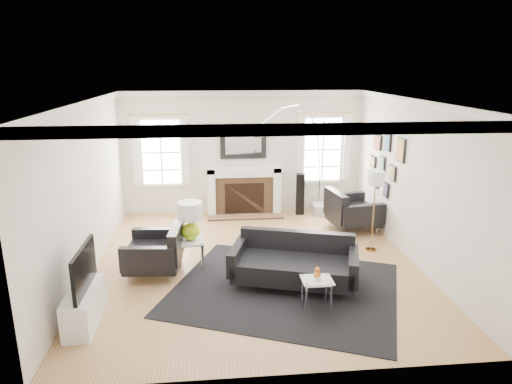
{
  "coord_description": "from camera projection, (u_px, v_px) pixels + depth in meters",
  "views": [
    {
      "loc": [
        -0.7,
        -7.31,
        3.34
      ],
      "look_at": [
        0.04,
        0.3,
        1.21
      ],
      "focal_mm": 32.0,
      "sensor_mm": 36.0,
      "label": 1
    }
  ],
  "objects": [
    {
      "name": "nesting_table",
      "position": [
        317.0,
        286.0,
        6.37
      ],
      "size": [
        0.43,
        0.36,
        0.47
      ],
      "color": "silver",
      "rests_on": "floor"
    },
    {
      "name": "floor",
      "position": [
        256.0,
        263.0,
        7.97
      ],
      "size": [
        6.0,
        6.0,
        0.0
      ],
      "primitive_type": "plane",
      "color": "#9D7A42",
      "rests_on": "ground"
    },
    {
      "name": "right_wall",
      "position": [
        414.0,
        182.0,
        7.85
      ],
      "size": [
        0.04,
        6.0,
        2.8
      ],
      "primitive_type": "cube",
      "color": "beige",
      "rests_on": "floor"
    },
    {
      "name": "armchair_right",
      "position": [
        350.0,
        212.0,
        9.5
      ],
      "size": [
        1.08,
        1.17,
        0.7
      ],
      "color": "black",
      "rests_on": "floor"
    },
    {
      "name": "speaker_tower",
      "position": [
        300.0,
        194.0,
        10.5
      ],
      "size": [
        0.22,
        0.22,
        0.96
      ],
      "primitive_type": "cube",
      "rotation": [
        0.0,
        0.0,
        -0.15
      ],
      "color": "black",
      "rests_on": "floor"
    },
    {
      "name": "arc_floor_lamp",
      "position": [
        292.0,
        159.0,
        9.57
      ],
      "size": [
        1.89,
        1.75,
        2.67
      ],
      "color": "silver",
      "rests_on": "floor"
    },
    {
      "name": "left_wall",
      "position": [
        86.0,
        190.0,
        7.34
      ],
      "size": [
        0.04,
        6.0,
        2.8
      ],
      "primitive_type": "cube",
      "color": "beige",
      "rests_on": "floor"
    },
    {
      "name": "area_rug",
      "position": [
        285.0,
        288.0,
        7.06
      ],
      "size": [
        4.12,
        3.81,
        0.01
      ],
      "primitive_type": "cube",
      "rotation": [
        0.0,
        0.0,
        -0.38
      ],
      "color": "black",
      "rests_on": "floor"
    },
    {
      "name": "mantel_mirror",
      "position": [
        243.0,
        142.0,
        10.36
      ],
      "size": [
        1.05,
        0.07,
        0.75
      ],
      "color": "black",
      "rests_on": "back_wall"
    },
    {
      "name": "crown_molding",
      "position": [
        256.0,
        104.0,
        7.23
      ],
      "size": [
        5.5,
        6.0,
        0.12
      ],
      "primitive_type": "cube",
      "color": "white",
      "rests_on": "back_wall"
    },
    {
      "name": "coffee_table",
      "position": [
        301.0,
        265.0,
        7.14
      ],
      "size": [
        0.77,
        0.77,
        0.34
      ],
      "color": "silver",
      "rests_on": "floor"
    },
    {
      "name": "sofa",
      "position": [
        294.0,
        263.0,
        7.15
      ],
      "size": [
        2.11,
        1.4,
        0.64
      ],
      "color": "black",
      "rests_on": "floor"
    },
    {
      "name": "gallery_wall",
      "position": [
        385.0,
        160.0,
        9.05
      ],
      "size": [
        0.04,
        1.73,
        1.29
      ],
      "color": "black",
      "rests_on": "right_wall"
    },
    {
      "name": "tv_unit",
      "position": [
        84.0,
        301.0,
        6.02
      ],
      "size": [
        0.35,
        1.0,
        1.09
      ],
      "color": "white",
      "rests_on": "floor"
    },
    {
      "name": "window_right",
      "position": [
        323.0,
        149.0,
        10.58
      ],
      "size": [
        1.24,
        0.15,
        1.62
      ],
      "color": "white",
      "rests_on": "back_wall"
    },
    {
      "name": "orange_vase",
      "position": [
        317.0,
        273.0,
        6.31
      ],
      "size": [
        0.1,
        0.1,
        0.17
      ],
      "color": "#C66119",
      "rests_on": "nesting_table"
    },
    {
      "name": "ceiling",
      "position": [
        256.0,
        101.0,
        7.22
      ],
      "size": [
        5.5,
        6.0,
        0.02
      ],
      "primitive_type": "cube",
      "color": "white",
      "rests_on": "back_wall"
    },
    {
      "name": "stick_floor_lamp",
      "position": [
        376.0,
        182.0,
        8.17
      ],
      "size": [
        0.31,
        0.31,
        1.52
      ],
      "color": "#AF7D3C",
      "rests_on": "floor"
    },
    {
      "name": "gourd_lamp",
      "position": [
        190.0,
        218.0,
        7.59
      ],
      "size": [
        0.41,
        0.41,
        0.66
      ],
      "color": "#B2D61A",
      "rests_on": "side_table_left"
    },
    {
      "name": "back_wall",
      "position": [
        243.0,
        153.0,
        10.47
      ],
      "size": [
        5.5,
        0.04,
        2.8
      ],
      "primitive_type": "cube",
      "color": "beige",
      "rests_on": "floor"
    },
    {
      "name": "window_left",
      "position": [
        161.0,
        152.0,
        10.23
      ],
      "size": [
        1.24,
        0.15,
        1.62
      ],
      "color": "white",
      "rests_on": "back_wall"
    },
    {
      "name": "armchair_left",
      "position": [
        157.0,
        252.0,
        7.5
      ],
      "size": [
        0.96,
        1.05,
        0.67
      ],
      "color": "black",
      "rests_on": "floor"
    },
    {
      "name": "side_table_left",
      "position": [
        191.0,
        246.0,
        7.72
      ],
      "size": [
        0.45,
        0.45,
        0.5
      ],
      "color": "silver",
      "rests_on": "floor"
    },
    {
      "name": "front_wall",
      "position": [
        283.0,
        259.0,
        4.72
      ],
      "size": [
        5.5,
        0.04,
        2.8
      ],
      "primitive_type": "cube",
      "color": "beige",
      "rests_on": "floor"
    },
    {
      "name": "fireplace",
      "position": [
        244.0,
        191.0,
        10.5
      ],
      "size": [
        1.7,
        0.69,
        1.11
      ],
      "color": "white",
      "rests_on": "floor"
    }
  ]
}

